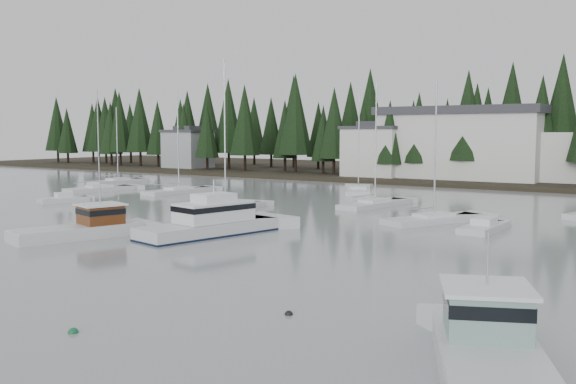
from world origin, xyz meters
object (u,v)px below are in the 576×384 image
(lobster_boat_brown, at_px, (82,230))
(sailboat_4, at_px, (358,192))
(house_far_west, at_px, (188,148))
(sailboat_0, at_px, (100,190))
(sailboat_5, at_px, (179,192))
(runabout_1, at_px, (484,229))
(runabout_0, at_px, (64,201))
(sailboat_2, at_px, (375,206))
(sailboat_3, at_px, (118,183))
(harbor_inn, at_px, (475,144))
(cabin_cruiser_center, at_px, (210,225))
(sailboat_9, at_px, (226,211))
(house_west, at_px, (375,150))
(lobster_boat_teal, at_px, (491,359))
(sailboat_1, at_px, (434,222))

(lobster_boat_brown, distance_m, sailboat_4, 42.06)
(house_far_west, xyz_separation_m, sailboat_0, (21.60, -40.21, -4.33))
(sailboat_5, distance_m, runabout_1, 41.84)
(runabout_0, bearing_deg, house_far_west, 48.77)
(runabout_0, bearing_deg, sailboat_2, -44.24)
(sailboat_3, bearing_deg, harbor_inn, -51.95)
(house_far_west, height_order, sailboat_2, sailboat_2)
(cabin_cruiser_center, height_order, sailboat_3, sailboat_3)
(sailboat_5, bearing_deg, runabout_0, 172.13)
(house_far_west, height_order, runabout_1, house_far_west)
(sailboat_4, relative_size, runabout_1, 2.05)
(sailboat_9, bearing_deg, sailboat_3, 56.07)
(sailboat_5, bearing_deg, sailboat_2, -83.86)
(sailboat_0, distance_m, sailboat_3, 12.58)
(house_far_west, distance_m, cabin_cruiser_center, 82.15)
(house_west, xyz_separation_m, cabin_cruiser_center, (14.66, -57.36, -3.95))
(house_far_west, bearing_deg, runabout_1, -32.37)
(house_far_west, relative_size, sailboat_3, 0.72)
(house_far_west, bearing_deg, sailboat_2, -31.65)
(runabout_1, bearing_deg, cabin_cruiser_center, 130.47)
(lobster_boat_teal, distance_m, sailboat_9, 43.24)
(house_west, relative_size, sailboat_0, 0.70)
(sailboat_2, xyz_separation_m, sailboat_5, (-26.66, -0.45, -0.00))
(runabout_0, distance_m, runabout_1, 44.36)
(house_far_west, relative_size, sailboat_9, 0.57)
(sailboat_2, height_order, sailboat_4, sailboat_2)
(house_far_west, xyz_separation_m, sailboat_1, (67.95, -43.90, -4.34))
(sailboat_9, bearing_deg, runabout_1, -93.15)
(lobster_boat_brown, distance_m, runabout_0, 25.23)
(house_far_west, bearing_deg, harbor_inn, 1.35)
(lobster_boat_brown, height_order, runabout_1, lobster_boat_brown)
(house_west, xyz_separation_m, runabout_0, (-13.25, -49.08, -4.52))
(lobster_boat_brown, height_order, sailboat_4, sailboat_4)
(sailboat_0, relative_size, sailboat_9, 0.92)
(house_far_west, height_order, sailboat_9, sailboat_9)
(house_far_west, distance_m, runabout_1, 86.35)
(house_far_west, xyz_separation_m, sailboat_5, (32.09, -36.67, -4.34))
(house_west, bearing_deg, sailboat_2, -63.93)
(house_west, relative_size, runabout_0, 1.73)
(house_west, height_order, sailboat_0, sailboat_0)
(lobster_boat_teal, relative_size, runabout_0, 1.70)
(cabin_cruiser_center, bearing_deg, lobster_boat_teal, -110.84)
(sailboat_4, height_order, runabout_1, sailboat_4)
(house_west, relative_size, sailboat_2, 0.73)
(sailboat_0, bearing_deg, sailboat_5, -60.88)
(sailboat_0, xyz_separation_m, sailboat_1, (46.34, -3.69, -0.01))
(sailboat_4, bearing_deg, sailboat_3, 74.20)
(harbor_inn, height_order, lobster_boat_brown, harbor_inn)
(cabin_cruiser_center, relative_size, runabout_1, 1.80)
(sailboat_1, bearing_deg, house_far_west, 82.71)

